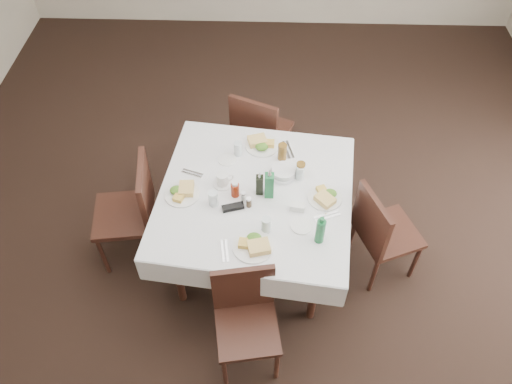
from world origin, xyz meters
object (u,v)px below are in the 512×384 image
chair_east (380,230)px  chair_south (246,313)px  chair_west (134,207)px  water_s (266,225)px  water_e (300,173)px  chair_north (259,130)px  water_n (238,149)px  water_w (213,199)px  oil_cruet_green (269,184)px  green_bottle (320,231)px  bread_basket (283,172)px  coffee_mug (223,180)px  oil_cruet_dark (260,184)px  dining_table (255,200)px  ketchup_bottle (235,189)px

chair_east → chair_south: bearing=-144.4°
chair_west → water_s: chair_west is taller
chair_east → water_e: 0.72m
chair_north → water_n: chair_north is taller
water_s → water_w: 0.42m
oil_cruet_green → green_bottle: bearing=-48.5°
chair_west → water_n: size_ratio=8.24×
bread_basket → water_w: bearing=-149.1°
green_bottle → water_n: bearing=126.4°
bread_basket → coffee_mug: 0.44m
coffee_mug → green_bottle: 0.81m
oil_cruet_green → green_bottle: 0.50m
bread_basket → oil_cruet_dark: (-0.17, -0.17, 0.06)m
water_s → water_e: size_ratio=1.03×
dining_table → water_s: 0.36m
chair_west → chair_north: bearing=45.0°
dining_table → chair_south: size_ratio=1.78×
water_e → ketchup_bottle: ketchup_bottle is taller
chair_south → oil_cruet_dark: 0.87m
chair_south → water_s: (0.12, 0.46, 0.34)m
chair_east → ketchup_bottle: ketchup_bottle is taller
water_s → oil_cruet_green: 0.31m
water_n → oil_cruet_dark: 0.42m
dining_table → oil_cruet_dark: 0.17m
oil_cruet_green → coffee_mug: size_ratio=1.75×
bread_basket → green_bottle: green_bottle is taller
chair_north → chair_west: size_ratio=0.96×
water_n → water_w: bearing=-105.8°
chair_north → chair_south: size_ratio=1.07×
chair_south → chair_east: (0.95, 0.68, 0.02)m
chair_west → water_e: size_ratio=8.07×
oil_cruet_dark → water_n: bearing=114.5°
chair_north → oil_cruet_dark: (0.03, -0.92, 0.33)m
chair_east → water_s: (-0.83, -0.22, 0.32)m
oil_cruet_dark → oil_cruet_green: oil_cruet_green is taller
oil_cruet_green → water_n: bearing=120.9°
oil_cruet_dark → green_bottle: 0.56m
chair_north → water_e: chair_north is taller
water_n → green_bottle: green_bottle is taller
oil_cruet_green → green_bottle: (0.33, -0.37, -0.01)m
coffee_mug → chair_east: bearing=-9.0°
water_w → ketchup_bottle: (0.14, 0.09, -0.00)m
dining_table → chair_north: (-0.00, 0.92, -0.17)m
oil_cruet_dark → ketchup_bottle: (-0.17, -0.03, -0.03)m
chair_south → water_s: 0.58m
chair_south → chair_north: bearing=88.8°
chair_north → coffee_mug: 0.93m
chair_east → water_n: size_ratio=7.68×
chair_north → water_s: chair_north is taller
chair_east → water_w: 1.24m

